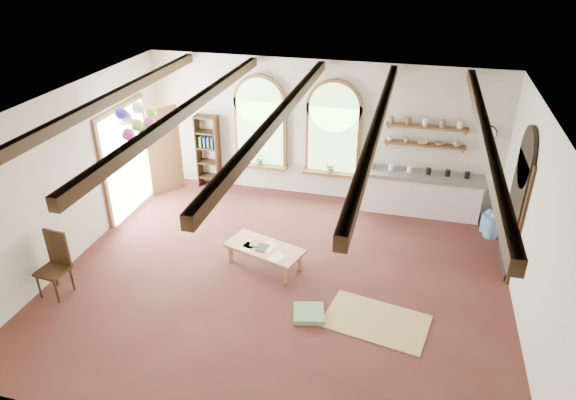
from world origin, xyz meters
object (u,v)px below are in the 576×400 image
(side_chair, at_px, (56,277))
(balloon_cluster, at_px, (135,121))
(kitchen_counter, at_px, (419,193))
(coffee_table, at_px, (265,249))

(side_chair, bearing_deg, balloon_cluster, 81.35)
(kitchen_counter, relative_size, coffee_table, 1.70)
(side_chair, bearing_deg, coffee_table, 27.40)
(coffee_table, distance_m, balloon_cluster, 3.57)
(kitchen_counter, relative_size, balloon_cluster, 2.33)
(kitchen_counter, distance_m, side_chair, 7.48)
(kitchen_counter, height_order, coffee_table, kitchen_counter)
(side_chair, relative_size, balloon_cluster, 1.01)
(kitchen_counter, height_order, side_chair, side_chair)
(coffee_table, relative_size, side_chair, 1.36)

